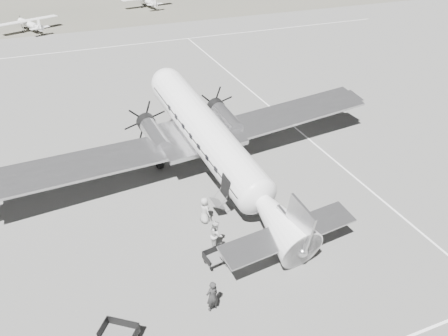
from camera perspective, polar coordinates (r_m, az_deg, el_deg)
ground at (r=30.53m, az=-3.05°, el=-4.67°), size 260.00×260.00×0.00m
taxi_line_right at (r=35.48m, az=15.55°, el=-0.17°), size 0.15×80.00×0.01m
taxi_line_horizon at (r=66.30m, az=-14.98°, el=15.01°), size 90.00×0.15×0.01m
dc3_airliner at (r=31.40m, az=-1.36°, el=3.07°), size 34.16×25.66×6.05m
light_plane_left at (r=78.16m, az=-24.05°, el=16.66°), size 11.95×11.01×2.00m
light_plane_right at (r=90.42m, az=-9.97°, el=20.57°), size 10.83×9.32×2.01m
baggage_cart_near at (r=25.77m, az=-0.91°, el=-11.57°), size 1.74×1.36×0.89m
baggage_cart_far at (r=22.71m, az=-13.51°, el=-20.43°), size 2.20×2.09×1.02m
ground_crew at (r=23.06m, az=-1.55°, el=-16.37°), size 0.80×0.62×1.93m
ramp_agent at (r=26.41m, az=-1.05°, el=-8.68°), size 0.90×1.07×1.98m
passenger at (r=28.38m, az=-2.56°, el=-5.53°), size 0.80×1.03×1.87m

